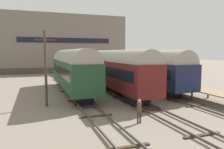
{
  "coord_description": "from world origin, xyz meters",
  "views": [
    {
      "loc": [
        -9.46,
        -19.11,
        5.04
      ],
      "look_at": [
        0.0,
        6.99,
        2.2
      ],
      "focal_mm": 35.0,
      "sensor_mm": 36.0,
      "label": 1
    }
  ],
  "objects_px": {
    "train_car_maroon": "(117,69)",
    "person_worker": "(139,109)",
    "bench": "(183,81)",
    "train_car_green": "(72,68)",
    "utility_pole": "(46,67)",
    "train_car_navy": "(143,67)"
  },
  "relations": [
    {
      "from": "train_car_navy",
      "to": "utility_pole",
      "type": "distance_m",
      "value": 14.61
    },
    {
      "from": "train_car_maroon",
      "to": "utility_pole",
      "type": "bearing_deg",
      "value": -157.38
    },
    {
      "from": "train_car_navy",
      "to": "train_car_green",
      "type": "distance_m",
      "value": 9.88
    },
    {
      "from": "train_car_green",
      "to": "bench",
      "type": "relative_size",
      "value": 12.34
    },
    {
      "from": "train_car_maroon",
      "to": "train_car_green",
      "type": "height_order",
      "value": "train_car_green"
    },
    {
      "from": "utility_pole",
      "to": "train_car_maroon",
      "type": "bearing_deg",
      "value": 22.62
    },
    {
      "from": "train_car_maroon",
      "to": "train_car_navy",
      "type": "xyz_separation_m",
      "value": [
        4.94,
        2.46,
        -0.06
      ]
    },
    {
      "from": "train_car_green",
      "to": "bench",
      "type": "xyz_separation_m",
      "value": [
        12.37,
        -5.33,
        -1.52
      ]
    },
    {
      "from": "train_car_maroon",
      "to": "person_worker",
      "type": "distance_m",
      "value": 11.4
    },
    {
      "from": "bench",
      "to": "train_car_maroon",
      "type": "bearing_deg",
      "value": 158.84
    },
    {
      "from": "bench",
      "to": "train_car_green",
      "type": "bearing_deg",
      "value": 156.69
    },
    {
      "from": "train_car_navy",
      "to": "bench",
      "type": "xyz_separation_m",
      "value": [
        2.49,
        -5.33,
        -1.42
      ]
    },
    {
      "from": "train_car_green",
      "to": "person_worker",
      "type": "height_order",
      "value": "train_car_green"
    },
    {
      "from": "utility_pole",
      "to": "train_car_green",
      "type": "bearing_deg",
      "value": 59.93
    },
    {
      "from": "train_car_green",
      "to": "bench",
      "type": "bearing_deg",
      "value": -23.31
    },
    {
      "from": "train_car_maroon",
      "to": "person_worker",
      "type": "bearing_deg",
      "value": -102.93
    },
    {
      "from": "train_car_maroon",
      "to": "utility_pole",
      "type": "relative_size",
      "value": 2.41
    },
    {
      "from": "train_car_green",
      "to": "bench",
      "type": "height_order",
      "value": "train_car_green"
    },
    {
      "from": "bench",
      "to": "utility_pole",
      "type": "xyz_separation_m",
      "value": [
        -15.81,
        -0.62,
        2.1
      ]
    },
    {
      "from": "train_car_maroon",
      "to": "bench",
      "type": "relative_size",
      "value": 12.05
    },
    {
      "from": "train_car_navy",
      "to": "utility_pole",
      "type": "relative_size",
      "value": 2.69
    },
    {
      "from": "bench",
      "to": "train_car_navy",
      "type": "bearing_deg",
      "value": 115.0
    }
  ]
}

